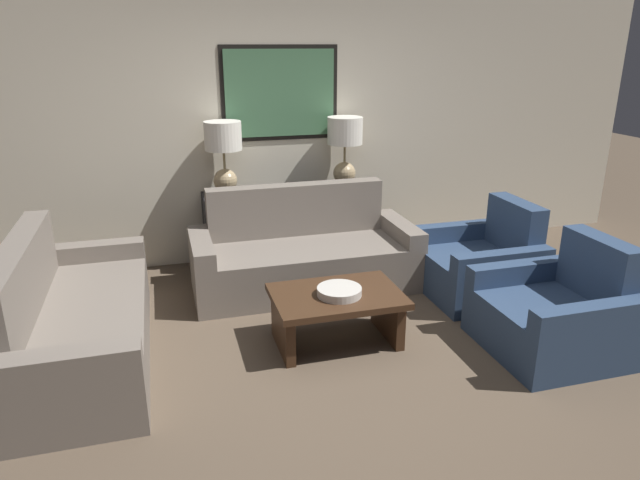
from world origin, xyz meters
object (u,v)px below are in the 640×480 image
object	(u,v)px
table_lamp_right	(345,143)
couch_by_side	(75,323)
armchair_near_camera	(556,315)
couch_by_back_wall	(304,256)
coffee_table	(337,308)
decorative_bowl	(339,291)
console_table	(287,226)
armchair_near_back_wall	(480,265)
table_lamp_left	(224,149)

from	to	relation	value
table_lamp_right	couch_by_side	bearing A→B (deg)	-148.75
table_lamp_right	armchair_near_camera	xyz separation A→B (m)	(0.89, -2.32, -0.94)
table_lamp_right	couch_by_back_wall	distance (m)	1.29
coffee_table	decorative_bowl	size ratio (longest dim) A/B	2.90
table_lamp_right	coffee_table	world-z (taller)	table_lamp_right
table_lamp_right	console_table	bearing A→B (deg)	180.00
armchair_near_back_wall	coffee_table	bearing A→B (deg)	-161.09
console_table	armchair_near_back_wall	xyz separation A→B (m)	(1.50, -1.27, -0.11)
table_lamp_left	couch_by_back_wall	xyz separation A→B (m)	(0.61, -0.67, -0.92)
coffee_table	decorative_bowl	bearing A→B (deg)	-80.37
table_lamp_left	table_lamp_right	size ratio (longest dim) A/B	1.00
decorative_bowl	console_table	bearing A→B (deg)	89.22
coffee_table	couch_by_side	bearing A→B (deg)	171.75
console_table	table_lamp_right	world-z (taller)	table_lamp_right
console_table	armchair_near_camera	size ratio (longest dim) A/B	1.79
coffee_table	armchair_near_back_wall	size ratio (longest dim) A/B	1.02
decorative_bowl	armchair_near_back_wall	world-z (taller)	armchair_near_back_wall
couch_by_side	couch_by_back_wall	bearing A→B (deg)	24.18
table_lamp_right	couch_by_back_wall	size ratio (longest dim) A/B	0.35
couch_by_side	table_lamp_left	bearing A→B (deg)	49.82
table_lamp_left	armchair_near_back_wall	xyz separation A→B (m)	(2.11, -1.27, -0.94)
couch_by_back_wall	couch_by_side	size ratio (longest dim) A/B	1.00
console_table	armchair_near_camera	bearing A→B (deg)	-57.07
console_table	couch_by_side	xyz separation A→B (m)	(-1.90, -1.52, -0.08)
table_lamp_left	couch_by_back_wall	distance (m)	1.29
console_table	coffee_table	world-z (taller)	console_table
console_table	decorative_bowl	world-z (taller)	console_table
table_lamp_left	armchair_near_camera	world-z (taller)	table_lamp_left
couch_by_side	coffee_table	xyz separation A→B (m)	(1.87, -0.27, -0.01)
couch_by_back_wall	armchair_near_camera	bearing A→B (deg)	-47.66
table_lamp_right	armchair_near_back_wall	world-z (taller)	table_lamp_right
couch_by_back_wall	coffee_table	xyz separation A→B (m)	(-0.03, -1.12, -0.01)
armchair_near_back_wall	couch_by_side	bearing A→B (deg)	-175.71
decorative_bowl	armchair_near_camera	size ratio (longest dim) A/B	0.35
table_lamp_right	armchair_near_camera	size ratio (longest dim) A/B	0.76
table_lamp_right	armchair_near_camera	distance (m)	2.65
table_lamp_left	coffee_table	bearing A→B (deg)	-72.07
decorative_bowl	coffee_table	bearing A→B (deg)	99.63
console_table	armchair_near_back_wall	bearing A→B (deg)	-40.18
table_lamp_left	table_lamp_right	world-z (taller)	same
table_lamp_right	coffee_table	distance (m)	2.12
decorative_bowl	couch_by_side	bearing A→B (deg)	170.61
table_lamp_right	couch_by_side	xyz separation A→B (m)	(-2.51, -1.52, -0.92)
table_lamp_left	couch_by_side	distance (m)	2.19
table_lamp_left	armchair_near_camera	bearing A→B (deg)	-47.65
couch_by_back_wall	armchair_near_camera	xyz separation A→B (m)	(1.50, -1.65, -0.02)
console_table	couch_by_back_wall	bearing A→B (deg)	-90.00
console_table	couch_by_side	world-z (taller)	couch_by_side
couch_by_side	decorative_bowl	world-z (taller)	couch_by_side
couch_by_back_wall	decorative_bowl	size ratio (longest dim) A/B	6.17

